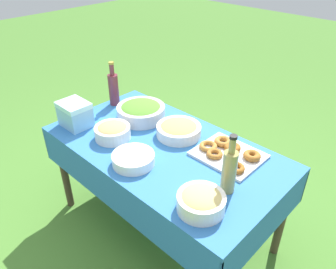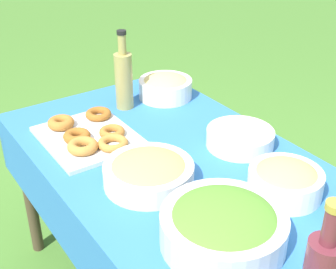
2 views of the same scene
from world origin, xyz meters
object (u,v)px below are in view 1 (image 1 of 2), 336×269
pasta_bowl (201,201)px  olive_oil_bottle (229,170)px  salad_bowl (141,111)px  wine_bottle (114,88)px  bread_bowl (112,131)px  plate_stack (134,159)px  fruit_bowl (179,129)px  cooler_box (75,114)px  donut_platter (228,153)px

pasta_bowl → olive_oil_bottle: olive_oil_bottle is taller
salad_bowl → wine_bottle: wine_bottle is taller
pasta_bowl → olive_oil_bottle: 0.21m
pasta_bowl → olive_oil_bottle: size_ratio=0.70×
bread_bowl → salad_bowl: bearing=101.6°
pasta_bowl → plate_stack: bearing=178.5°
bread_bowl → fruit_bowl: size_ratio=0.79×
pasta_bowl → olive_oil_bottle: (0.01, 0.19, 0.08)m
wine_bottle → cooler_box: bearing=-80.3°
wine_bottle → bread_bowl: wine_bottle is taller
bread_bowl → pasta_bowl: bearing=-7.1°
salad_bowl → plate_stack: size_ratio=1.38×
olive_oil_bottle → bread_bowl: size_ratio=1.46×
salad_bowl → pasta_bowl: 0.92m
salad_bowl → donut_platter: 0.69m
donut_platter → pasta_bowl: bearing=-70.7°
pasta_bowl → wine_bottle: (-1.14, 0.39, 0.08)m
pasta_bowl → plate_stack: pasta_bowl is taller
pasta_bowl → bread_bowl: size_ratio=1.03×
pasta_bowl → cooler_box: cooler_box is taller
pasta_bowl → donut_platter: pasta_bowl is taller
bread_bowl → cooler_box: bearing=-166.5°
olive_oil_bottle → bread_bowl: (-0.79, -0.10, -0.08)m
salad_bowl → olive_oil_bottle: size_ratio=1.02×
salad_bowl → wine_bottle: bearing=178.3°
olive_oil_bottle → bread_bowl: olive_oil_bottle is taller
donut_platter → wine_bottle: size_ratio=1.15×
salad_bowl → cooler_box: (-0.24, -0.36, 0.03)m
olive_oil_bottle → cooler_box: olive_oil_bottle is taller
donut_platter → bread_bowl: bread_bowl is taller
plate_stack → wine_bottle: wine_bottle is taller
olive_oil_bottle → fruit_bowl: bearing=157.9°
wine_bottle → fruit_bowl: size_ratio=1.16×
salad_bowl → plate_stack: bearing=-46.7°
olive_oil_bottle → wine_bottle: 1.16m
wine_bottle → cooler_box: (0.06, -0.37, -0.04)m
pasta_bowl → fruit_bowl: bearing=141.5°
salad_bowl → cooler_box: 0.43m
pasta_bowl → olive_oil_bottle: bearing=86.7°
donut_platter → bread_bowl: bearing=-151.5°
donut_platter → cooler_box: size_ratio=1.86×
fruit_bowl → cooler_box: bearing=-146.5°
cooler_box → olive_oil_bottle: bearing=8.8°
fruit_bowl → wine_bottle: bearing=-179.3°
olive_oil_bottle → plate_stack: bearing=-160.2°
plate_stack → bread_bowl: bread_bowl is taller
olive_oil_bottle → fruit_bowl: olive_oil_bottle is taller
wine_bottle → plate_stack: bearing=-30.4°
plate_stack → olive_oil_bottle: (0.50, 0.18, 0.10)m
donut_platter → cooler_box: bearing=-156.0°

